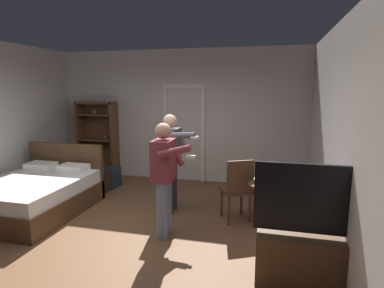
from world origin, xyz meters
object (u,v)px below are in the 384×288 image
at_px(person_blue_shirt, 164,173).
at_px(suitcase_small, 98,180).
at_px(tv_flatscreen, 313,250).
at_px(wooden_chair, 238,188).
at_px(bottle_on_table, 279,179).
at_px(bed, 36,194).
at_px(bookshelf, 98,136).
at_px(laptop, 266,180).
at_px(suitcase_dark, 107,177).
at_px(person_striped_shirt, 171,157).
at_px(side_table, 268,199).

height_order(person_blue_shirt, suitcase_small, person_blue_shirt).
bearing_deg(person_blue_shirt, tv_flatscreen, -20.77).
bearing_deg(tv_flatscreen, wooden_chair, 123.15).
relative_size(bottle_on_table, person_blue_shirt, 0.14).
bearing_deg(bed, suitcase_small, 73.29).
height_order(bookshelf, laptop, bookshelf).
height_order(bed, suitcase_small, bed).
xyz_separation_m(bottle_on_table, suitcase_dark, (-3.43, 1.37, -0.60)).
relative_size(person_blue_shirt, suitcase_small, 2.95).
bearing_deg(tv_flatscreen, bookshelf, 143.21).
distance_m(bookshelf, wooden_chair, 3.90).
height_order(bottle_on_table, suitcase_dark, bottle_on_table).
relative_size(tv_flatscreen, suitcase_small, 2.43).
distance_m(bed, person_striped_shirt, 2.34).
xyz_separation_m(side_table, person_striped_shirt, (-1.57, 0.31, 0.48)).
distance_m(bookshelf, tv_flatscreen, 5.47).
relative_size(laptop, bottle_on_table, 1.50).
relative_size(wooden_chair, person_blue_shirt, 0.62).
distance_m(bed, bottle_on_table, 3.92).
bearing_deg(suitcase_dark, bottle_on_table, -19.24).
height_order(person_striped_shirt, suitcase_small, person_striped_shirt).
xyz_separation_m(bookshelf, laptop, (3.85, -2.05, -0.19)).
relative_size(tv_flatscreen, wooden_chair, 1.32).
bearing_deg(suitcase_dark, wooden_chair, -18.94).
height_order(bookshelf, tv_flatscreen, bookshelf).
xyz_separation_m(person_striped_shirt, suitcase_small, (-1.80, 0.72, -0.74)).
xyz_separation_m(bookshelf, side_table, (3.88, -2.01, -0.47)).
height_order(laptop, suitcase_dark, laptop).
bearing_deg(side_table, tv_flatscreen, -69.17).
distance_m(person_striped_shirt, suitcase_small, 2.07).
xyz_separation_m(tv_flatscreen, person_blue_shirt, (-1.86, 0.70, 0.52)).
relative_size(bed, side_table, 2.72).
bearing_deg(person_blue_shirt, suitcase_small, 141.45).
height_order(bookshelf, wooden_chair, bookshelf).
bearing_deg(person_blue_shirt, suitcase_dark, 136.11).
bearing_deg(bed, tv_flatscreen, -13.34).
relative_size(tv_flatscreen, laptop, 3.85).
distance_m(bed, suitcase_dark, 1.61).
height_order(bed, bookshelf, bookshelf).
relative_size(bottle_on_table, wooden_chair, 0.23).
bearing_deg(suitcase_dark, bed, -103.94).
relative_size(side_table, laptop, 2.06).
height_order(bookshelf, person_striped_shirt, bookshelf).
xyz_separation_m(wooden_chair, person_blue_shirt, (-0.93, -0.72, 0.36)).
xyz_separation_m(bed, side_table, (3.75, 0.25, 0.16)).
bearing_deg(bookshelf, wooden_chair, -28.14).
xyz_separation_m(bed, person_blue_shirt, (2.36, -0.30, 0.60)).
xyz_separation_m(side_table, person_blue_shirt, (-1.38, -0.55, 0.44)).
relative_size(side_table, person_striped_shirt, 0.43).
distance_m(bookshelf, side_table, 4.39).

